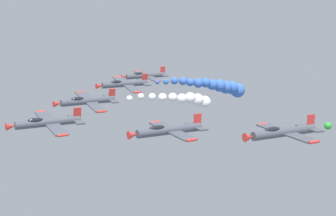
{
  "coord_description": "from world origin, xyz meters",
  "views": [
    {
      "loc": [
        -74.58,
        41.56,
        114.57
      ],
      "look_at": [
        0.0,
        0.0,
        98.91
      ],
      "focal_mm": 62.36,
      "sensor_mm": 36.0,
      "label": 1
    }
  ],
  "objects": [
    {
      "name": "smoke_trail_right_inner",
      "position": [
        15.11,
        -12.63,
        96.95
      ],
      "size": [
        7.33,
        20.1,
        4.85
      ],
      "color": "white"
    },
    {
      "name": "airplane_left_outer",
      "position": [
        -22.82,
        -2.72,
        99.44
      ],
      "size": [
        9.57,
        10.35,
        2.33
      ],
      "rotation": [
        0.0,
        -0.03,
        0.0
      ],
      "color": "#474C56"
    },
    {
      "name": "airplane_lead",
      "position": [
        0.6,
        18.37,
        98.47
      ],
      "size": [
        9.48,
        10.35,
        2.86
      ],
      "rotation": [
        0.0,
        -0.17,
        0.0
      ],
      "color": "#474C56"
    },
    {
      "name": "airplane_left_inner",
      "position": [
        -12.37,
        6.86,
        98.67
      ],
      "size": [
        9.57,
        10.35,
        2.34
      ],
      "rotation": [
        0.0,
        -0.05,
        0.0
      ],
      "color": "#474C56"
    },
    {
      "name": "airplane_high_slot",
      "position": [
        35.78,
        -14.3,
        98.95
      ],
      "size": [
        9.54,
        10.35,
        2.56
      ],
      "rotation": [
        0.0,
        -0.11,
        0.0
      ],
      "color": "#474C56"
    },
    {
      "name": "airplane_right_outer",
      "position": [
        23.32,
        -3.59,
        99.42
      ],
      "size": [
        9.45,
        10.35,
        2.95
      ],
      "rotation": [
        0.0,
        -0.2,
        0.0
      ],
      "color": "#474C56"
    },
    {
      "name": "smoke_trail_right_outer",
      "position": [
        25.33,
        -26.67,
        97.05
      ],
      "size": [
        5.29,
        23.29,
        5.84
      ],
      "color": "blue"
    },
    {
      "name": "airplane_right_inner",
      "position": [
        11.57,
        8.34,
        98.94
      ],
      "size": [
        9.45,
        10.35,
        2.95
      ],
      "rotation": [
        0.0,
        -0.2,
        0.0
      ],
      "color": "#474C56"
    }
  ]
}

